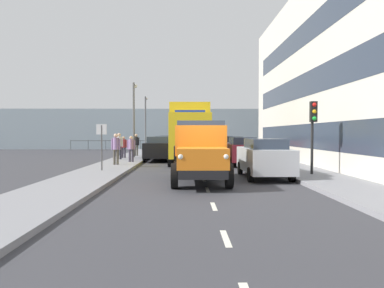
% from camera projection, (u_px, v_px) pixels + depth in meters
% --- Properties ---
extents(ground_plane, '(80.00, 80.00, 0.00)m').
position_uv_depth(ground_plane, '(198.00, 165.00, 22.48)').
color(ground_plane, '#38383D').
extents(sidewalk_left, '(2.59, 40.55, 0.15)m').
position_uv_depth(sidewalk_left, '(278.00, 164.00, 22.56)').
color(sidewalk_left, gray).
rests_on(sidewalk_left, ground_plane).
extents(sidewalk_right, '(2.59, 40.55, 0.15)m').
position_uv_depth(sidewalk_right, '(118.00, 164.00, 22.40)').
color(sidewalk_right, gray).
rests_on(sidewalk_right, ground_plane).
extents(road_centreline_markings, '(0.12, 35.29, 0.01)m').
position_uv_depth(road_centreline_markings, '(199.00, 167.00, 21.43)').
color(road_centreline_markings, silver).
rests_on(road_centreline_markings, ground_plane).
extents(building_terrace, '(6.46, 27.15, 10.99)m').
position_uv_depth(building_terrace, '(358.00, 73.00, 21.56)').
color(building_terrace, beige).
rests_on(building_terrace, ground_plane).
extents(sea_horizon, '(80.00, 0.80, 5.00)m').
position_uv_depth(sea_horizon, '(192.00, 129.00, 45.67)').
color(sea_horizon, '#84939E').
rests_on(sea_horizon, ground_plane).
extents(seawall_railing, '(28.08, 0.08, 1.20)m').
position_uv_depth(seawall_railing, '(193.00, 142.00, 42.12)').
color(seawall_railing, '#4C5156').
rests_on(seawall_railing, ground_plane).
extents(truck_vintage_orange, '(2.17, 5.64, 2.43)m').
position_uv_depth(truck_vintage_orange, '(200.00, 153.00, 14.19)').
color(truck_vintage_orange, black).
rests_on(truck_vintage_orange, ground_plane).
extents(lorry_cargo_yellow, '(2.58, 8.20, 3.87)m').
position_uv_depth(lorry_cargo_yellow, '(190.00, 132.00, 24.09)').
color(lorry_cargo_yellow, gold).
rests_on(lorry_cargo_yellow, ground_plane).
extents(car_silver_kerbside_near, '(1.86, 4.46, 1.72)m').
position_uv_depth(car_silver_kerbside_near, '(264.00, 157.00, 16.02)').
color(car_silver_kerbside_near, '#B7BABF').
rests_on(car_silver_kerbside_near, ground_plane).
extents(car_maroon_kerbside_1, '(1.76, 4.08, 1.72)m').
position_uv_depth(car_maroon_kerbside_1, '(242.00, 151.00, 22.37)').
color(car_maroon_kerbside_1, maroon).
rests_on(car_maroon_kerbside_1, ground_plane).
extents(car_white_kerbside_2, '(1.80, 3.96, 1.72)m').
position_uv_depth(car_white_kerbside_2, '(231.00, 147.00, 27.81)').
color(car_white_kerbside_2, white).
rests_on(car_white_kerbside_2, ground_plane).
extents(car_red_kerbside_3, '(1.79, 4.44, 1.72)m').
position_uv_depth(car_red_kerbside_3, '(223.00, 145.00, 33.76)').
color(car_red_kerbside_3, '#B21E1E').
rests_on(car_red_kerbside_3, ground_plane).
extents(car_black_oppositeside_0, '(1.98, 4.58, 1.72)m').
position_uv_depth(car_black_oppositeside_0, '(159.00, 148.00, 26.14)').
color(car_black_oppositeside_0, black).
rests_on(car_black_oppositeside_0, ground_plane).
extents(car_grey_oppositeside_1, '(1.98, 4.60, 1.72)m').
position_uv_depth(car_grey_oppositeside_1, '(164.00, 145.00, 32.28)').
color(car_grey_oppositeside_1, slate).
rests_on(car_grey_oppositeside_1, ground_plane).
extents(car_teal_oppositeside_2, '(1.94, 4.17, 1.72)m').
position_uv_depth(car_teal_oppositeside_2, '(168.00, 143.00, 38.81)').
color(car_teal_oppositeside_2, '#1E6670').
rests_on(car_teal_oppositeside_2, ground_plane).
extents(pedestrian_in_dark_coat, '(0.53, 0.34, 1.79)m').
position_uv_depth(pedestrian_in_dark_coat, '(116.00, 146.00, 21.09)').
color(pedestrian_in_dark_coat, '#4C473D').
rests_on(pedestrian_in_dark_coat, sidewalk_right).
extents(pedestrian_with_bag, '(0.53, 0.34, 1.64)m').
position_uv_depth(pedestrian_with_bag, '(131.00, 147.00, 23.18)').
color(pedestrian_with_bag, '#383342').
rests_on(pedestrian_with_bag, sidewalk_right).
extents(pedestrian_couple_b, '(0.53, 0.34, 1.83)m').
position_uv_depth(pedestrian_couple_b, '(119.00, 144.00, 25.49)').
color(pedestrian_couple_b, black).
rests_on(pedestrian_couple_b, sidewalk_right).
extents(pedestrian_couple_a, '(0.53, 0.34, 1.58)m').
position_uv_depth(pedestrian_couple_a, '(124.00, 145.00, 26.96)').
color(pedestrian_couple_a, '#383342').
rests_on(pedestrian_couple_a, sidewalk_right).
extents(pedestrian_by_lamp, '(0.53, 0.34, 1.76)m').
position_uv_depth(pedestrian_by_lamp, '(136.00, 143.00, 29.48)').
color(pedestrian_by_lamp, '#4C473D').
rests_on(pedestrian_by_lamp, sidewalk_right).
extents(traffic_light_near, '(0.28, 0.41, 3.20)m').
position_uv_depth(traffic_light_near, '(313.00, 122.00, 16.04)').
color(traffic_light_near, black).
rests_on(traffic_light_near, sidewalk_left).
extents(lamp_post_promenade, '(0.32, 1.14, 5.66)m').
position_uv_depth(lamp_post_promenade, '(134.00, 112.00, 27.87)').
color(lamp_post_promenade, '#59595B').
rests_on(lamp_post_promenade, sidewalk_right).
extents(lamp_post_far, '(0.32, 1.14, 5.59)m').
position_uv_depth(lamp_post_far, '(146.00, 118.00, 37.40)').
color(lamp_post_far, '#59595B').
rests_on(lamp_post_far, sidewalk_right).
extents(street_sign, '(0.50, 0.07, 2.25)m').
position_uv_depth(street_sign, '(102.00, 139.00, 17.82)').
color(street_sign, '#4C4C4C').
rests_on(street_sign, sidewalk_right).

